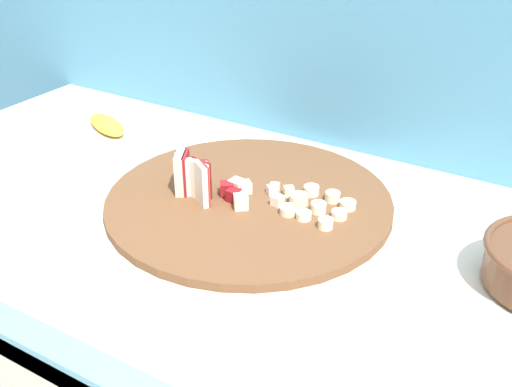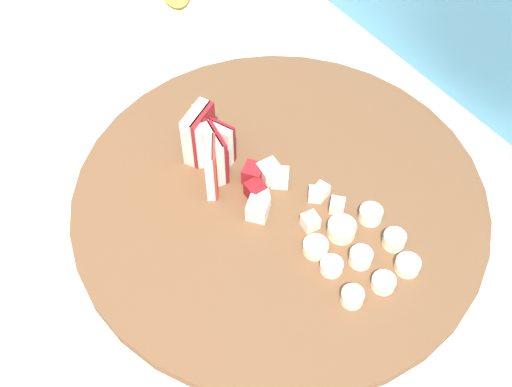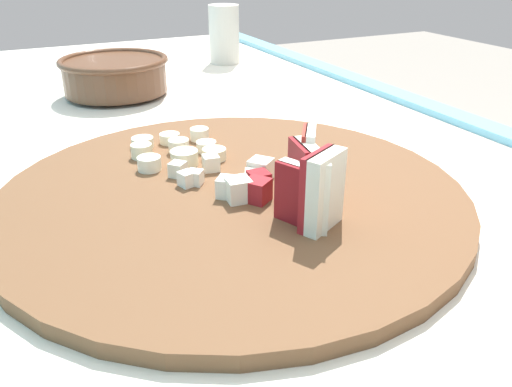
% 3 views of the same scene
% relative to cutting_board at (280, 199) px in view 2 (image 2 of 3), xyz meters
% --- Properties ---
extents(tile_backsplash, '(2.40, 0.04, 1.48)m').
position_rel_cutting_board_xyz_m(tile_backsplash, '(0.13, 0.29, -0.15)').
color(tile_backsplash, '#4C8EB2').
rests_on(tile_backsplash, ground).
extents(cutting_board, '(0.45, 0.45, 0.01)m').
position_rel_cutting_board_xyz_m(cutting_board, '(0.00, 0.00, 0.00)').
color(cutting_board, brown).
rests_on(cutting_board, tiled_countertop).
extents(apple_wedge_fan, '(0.08, 0.06, 0.07)m').
position_rel_cutting_board_xyz_m(apple_wedge_fan, '(-0.08, -0.04, 0.04)').
color(apple_wedge_fan, maroon).
rests_on(apple_wedge_fan, cutting_board).
extents(apple_dice_pile, '(0.11, 0.10, 0.02)m').
position_rel_cutting_board_xyz_m(apple_dice_pile, '(-0.00, -0.00, 0.02)').
color(apple_dice_pile, maroon).
rests_on(apple_dice_pile, cutting_board).
extents(banana_slice_rows, '(0.10, 0.10, 0.02)m').
position_rel_cutting_board_xyz_m(banana_slice_rows, '(0.11, 0.02, 0.01)').
color(banana_slice_rows, beige).
rests_on(banana_slice_rows, cutting_board).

